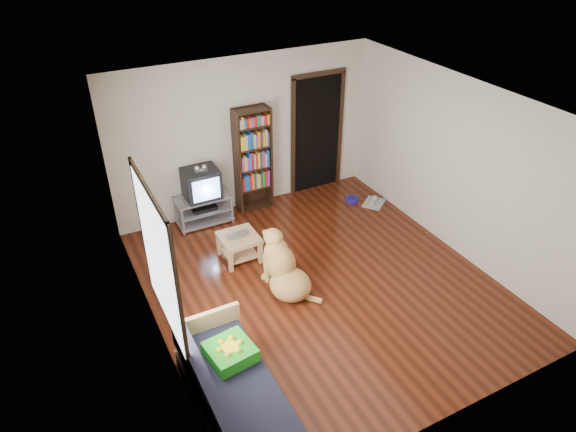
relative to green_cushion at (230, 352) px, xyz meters
name	(u,v)px	position (x,y,z in m)	size (l,w,h in m)	color
ground	(320,283)	(1.75, 1.07, -0.50)	(5.00, 5.00, 0.00)	#501E0D
ceiling	(327,106)	(1.75, 1.07, 2.10)	(5.00, 5.00, 0.00)	white
wall_back	(245,135)	(1.75, 3.57, 0.80)	(4.50, 4.50, 0.00)	beige
wall_front	(464,328)	(1.75, -1.43, 0.80)	(4.50, 4.50, 0.00)	beige
wall_left	(148,251)	(-0.50, 1.07, 0.80)	(5.00, 5.00, 0.00)	beige
wall_right	(457,167)	(4.00, 1.07, 0.80)	(5.00, 5.00, 0.00)	beige
green_cushion	(230,352)	(0.00, 0.00, 0.00)	(0.47, 0.47, 0.16)	green
laptop	(239,236)	(0.98, 2.10, -0.08)	(0.33, 0.21, 0.03)	silver
dog_bowl	(352,199)	(3.41, 2.77, -0.46)	(0.22, 0.22, 0.08)	navy
grey_rag	(374,203)	(3.71, 2.52, -0.48)	(0.40, 0.32, 0.03)	#999999
window	(159,261)	(-0.48, 0.57, 1.00)	(0.03, 1.46, 1.70)	white
doorway	(317,131)	(3.10, 3.55, 0.62)	(1.03, 0.05, 2.19)	black
tv_stand	(204,208)	(0.85, 3.32, -0.23)	(0.90, 0.45, 0.50)	#99999E
crt_tv	(201,182)	(0.85, 3.34, 0.25)	(0.55, 0.52, 0.58)	black
bookshelf	(253,154)	(1.80, 3.41, 0.50)	(0.60, 0.30, 1.80)	black
sofa	(232,393)	(-0.12, -0.31, -0.24)	(0.80, 1.80, 0.80)	tan
coffee_table	(239,243)	(0.98, 2.13, -0.22)	(0.55, 0.55, 0.40)	tan
dog	(284,270)	(1.25, 1.20, -0.17)	(0.64, 1.03, 0.88)	#C3854B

